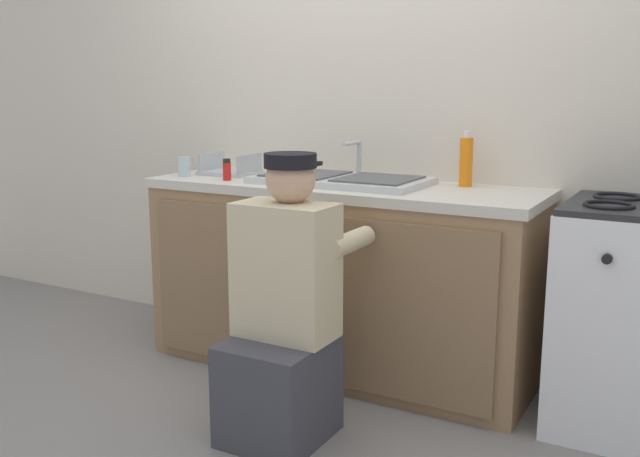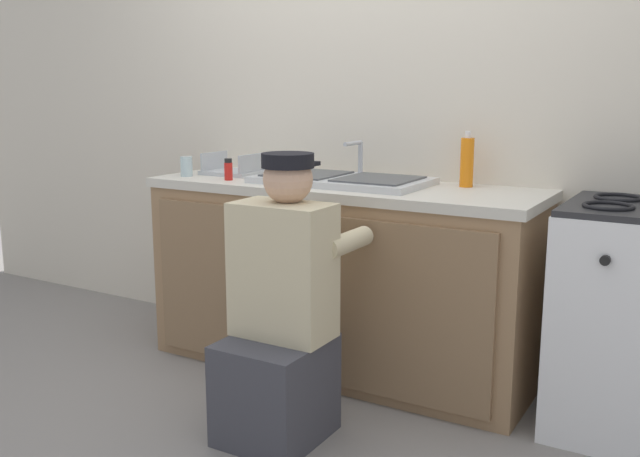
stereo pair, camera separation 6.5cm
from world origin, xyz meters
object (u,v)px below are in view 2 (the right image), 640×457
sink_double_basin (342,179)px  soap_bottle_orange (467,162)px  plumber_person (281,322)px  dish_rack_tray (233,170)px  water_glass (186,166)px  spice_bottle_red (228,170)px

sink_double_basin → soap_bottle_orange: 0.58m
sink_double_basin → plumber_person: bearing=-79.6°
soap_bottle_orange → dish_rack_tray: (-1.19, -0.16, -0.09)m
plumber_person → water_glass: plumber_person is taller
sink_double_basin → soap_bottle_orange: size_ratio=3.20×
spice_bottle_red → soap_bottle_orange: size_ratio=0.42×
sink_double_basin → water_glass: sink_double_basin is taller
plumber_person → sink_double_basin: bearing=100.4°
plumber_person → dish_rack_tray: (-0.79, 0.75, 0.47)m
sink_double_basin → soap_bottle_orange: bearing=18.8°
dish_rack_tray → water_glass: bearing=-130.4°
dish_rack_tray → water_glass: (-0.15, -0.18, 0.03)m
soap_bottle_orange → dish_rack_tray: bearing=-172.2°
soap_bottle_orange → water_glass: 1.39m
plumber_person → dish_rack_tray: bearing=136.4°
plumber_person → dish_rack_tray: plumber_person is taller
sink_double_basin → spice_bottle_red: sink_double_basin is taller
plumber_person → soap_bottle_orange: soap_bottle_orange is taller
plumber_person → dish_rack_tray: 1.18m
sink_double_basin → plumber_person: plumber_person is taller
spice_bottle_red → dish_rack_tray: bearing=122.4°
sink_double_basin → spice_bottle_red: bearing=-161.7°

